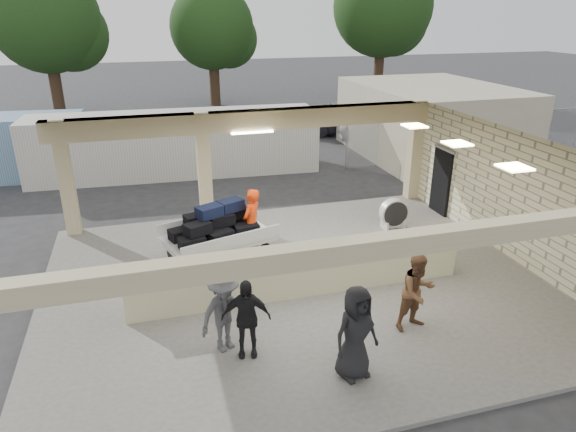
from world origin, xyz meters
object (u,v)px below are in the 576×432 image
object	(u,v)px
passenger_a	(417,292)
passenger_b	(246,318)
car_dark	(346,120)
car_white_b	(439,124)
baggage_counter	(301,274)
container_white	(176,144)
passenger_c	(225,312)
drum_fan	(394,213)
baggage_handler	(252,223)
passenger_d	(356,333)
luggage_cart	(217,231)
car_white_a	(391,126)

from	to	relation	value
passenger_a	passenger_b	bearing A→B (deg)	168.55
passenger_a	car_dark	distance (m)	18.32
car_white_b	car_dark	distance (m)	4.96
baggage_counter	container_white	size ratio (longest dim) A/B	0.71
passenger_b	car_dark	xyz separation A→B (m)	(9.09, 17.40, -0.12)
passenger_a	passenger_c	size ratio (longest dim) A/B	1.02
drum_fan	passenger_c	world-z (taller)	passenger_c
baggage_handler	car_white_b	xyz separation A→B (m)	(12.70, 11.49, -0.42)
passenger_b	passenger_d	distance (m)	2.11
passenger_c	passenger_d	distance (m)	2.57
passenger_b	drum_fan	bearing A→B (deg)	53.02
luggage_cart	passenger_c	distance (m)	3.90
baggage_handler	car_dark	xyz separation A→B (m)	(8.07, 13.23, -0.27)
passenger_b	car_white_a	xyz separation A→B (m)	(10.81, 15.43, -0.13)
container_white	car_dark	bearing A→B (deg)	29.67
passenger_a	container_white	xyz separation A→B (m)	(-3.86, 12.83, 0.30)
baggage_handler	passenger_a	world-z (taller)	baggage_handler
drum_fan	car_white_a	bearing A→B (deg)	64.04
drum_fan	passenger_a	xyz separation A→B (m)	(-1.97, -4.90, 0.34)
passenger_d	car_dark	xyz separation A→B (m)	(7.33, 18.55, -0.22)
luggage_cart	baggage_handler	world-z (taller)	baggage_handler
baggage_handler	passenger_d	world-z (taller)	baggage_handler
car_white_a	baggage_handler	bearing A→B (deg)	155.56
car_white_b	car_white_a	bearing A→B (deg)	82.96
passenger_d	car_dark	size ratio (longest dim) A/B	0.39
luggage_cart	drum_fan	xyz separation A→B (m)	(5.50, 0.67, -0.35)
baggage_counter	container_white	world-z (taller)	container_white
passenger_c	container_white	world-z (taller)	container_white
baggage_counter	passenger_c	xyz separation A→B (m)	(-2.07, -1.66, 0.35)
passenger_a	car_white_a	size ratio (longest dim) A/B	0.31
passenger_b	car_white_a	bearing A→B (deg)	67.22
passenger_b	car_white_b	bearing A→B (deg)	60.98
luggage_cart	passenger_a	bearing A→B (deg)	-66.95
car_dark	passenger_b	bearing A→B (deg)	163.91
baggage_handler	container_white	xyz separation A→B (m)	(-1.28, 8.58, 0.18)
car_white_a	container_white	size ratio (longest dim) A/B	0.47
passenger_a	container_white	world-z (taller)	container_white
car_white_a	car_dark	world-z (taller)	car_dark
luggage_cart	passenger_d	distance (m)	5.56
drum_fan	car_dark	world-z (taller)	car_dark
passenger_a	passenger_d	size ratio (longest dim) A/B	0.93
baggage_handler	passenger_d	xyz separation A→B (m)	(0.74, -5.32, -0.05)
baggage_handler	passenger_b	world-z (taller)	baggage_handler
luggage_cart	baggage_handler	distance (m)	0.95
luggage_cart	passenger_a	world-z (taller)	passenger_a
baggage_counter	passenger_c	distance (m)	2.67
passenger_d	container_white	distance (m)	14.05
drum_fan	car_white_b	size ratio (longest dim) A/B	0.24
passenger_a	car_dark	size ratio (longest dim) A/B	0.36
container_white	passenger_c	bearing A→B (deg)	-87.29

